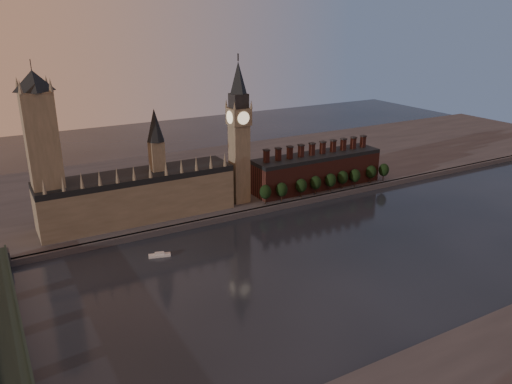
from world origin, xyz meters
TOP-DOWN VIEW (x-y plane):
  - ground at (0.00, 0.00)m, footprint 900.00×900.00m
  - north_bank at (0.00, 178.04)m, footprint 900.00×182.00m
  - palace_of_westminster at (-64.41, 114.91)m, footprint 130.00×30.30m
  - victoria_tower at (-120.00, 115.00)m, footprint 24.00×24.00m
  - big_ben at (10.00, 110.00)m, footprint 15.00×15.00m
  - chimney_block at (80.00, 110.00)m, footprint 110.00×25.00m
  - embankment_tree_0 at (23.59, 95.23)m, footprint 8.60×8.60m
  - embankment_tree_1 at (36.81, 93.75)m, footprint 8.60×8.60m
  - embankment_tree_2 at (54.60, 94.22)m, footprint 8.60×8.60m
  - embankment_tree_3 at (68.32, 94.61)m, footprint 8.60×8.60m
  - embankment_tree_4 at (82.22, 93.92)m, footprint 8.60×8.60m
  - embankment_tree_5 at (95.12, 95.08)m, footprint 8.60×8.60m
  - embankment_tree_6 at (106.66, 93.73)m, footprint 8.60×8.60m
  - embankment_tree_7 at (125.03, 95.24)m, footprint 8.60×8.60m
  - embankment_tree_8 at (138.02, 94.19)m, footprint 8.60×8.60m
  - westminster_bridge at (-155.00, -2.70)m, footprint 14.00×200.00m
  - river_boat at (-70.30, 59.70)m, footprint 13.40×7.12m

SIDE VIEW (x-z plane):
  - ground at x=0.00m, z-range 0.00..0.00m
  - river_boat at x=-70.30m, z-range -0.30..2.28m
  - north_bank at x=0.00m, z-range 0.00..4.00m
  - westminster_bridge at x=-155.00m, z-range 1.66..13.21m
  - embankment_tree_0 at x=23.59m, z-range 6.03..20.91m
  - embankment_tree_1 at x=36.81m, z-range 6.03..20.91m
  - embankment_tree_2 at x=54.60m, z-range 6.03..20.91m
  - embankment_tree_3 at x=68.32m, z-range 6.03..20.91m
  - embankment_tree_4 at x=82.22m, z-range 6.03..20.91m
  - embankment_tree_5 at x=95.12m, z-range 6.03..20.91m
  - embankment_tree_6 at x=106.66m, z-range 6.03..20.91m
  - embankment_tree_7 at x=125.03m, z-range 6.03..20.91m
  - embankment_tree_8 at x=138.02m, z-range 6.03..20.91m
  - chimney_block at x=80.00m, z-range -0.68..36.32m
  - palace_of_westminster at x=-64.41m, z-range -15.37..58.63m
  - big_ben at x=10.00m, z-range 3.33..110.33m
  - victoria_tower at x=-120.00m, z-range 5.09..113.09m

